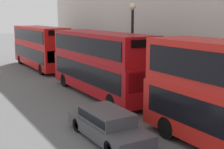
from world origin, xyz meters
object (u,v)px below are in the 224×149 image
(car_hatchback, at_px, (107,123))
(pedestrian, at_px, (167,89))
(bus_third_in_queue, at_px, (40,45))
(bus_second_in_queue, at_px, (100,61))

(car_hatchback, relative_size, pedestrian, 2.69)
(car_hatchback, xyz_separation_m, pedestrian, (6.18, 3.27, 0.12))
(bus_third_in_queue, relative_size, pedestrian, 6.11)
(bus_second_in_queue, bearing_deg, bus_third_in_queue, 90.00)
(bus_second_in_queue, height_order, car_hatchback, bus_second_in_queue)
(car_hatchback, bearing_deg, bus_second_in_queue, 64.09)
(bus_third_in_queue, distance_m, car_hatchback, 20.30)
(bus_second_in_queue, xyz_separation_m, car_hatchback, (-3.40, -7.00, -1.65))
(bus_third_in_queue, xyz_separation_m, car_hatchback, (-3.40, -19.94, -1.64))
(car_hatchback, distance_m, pedestrian, 6.99)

